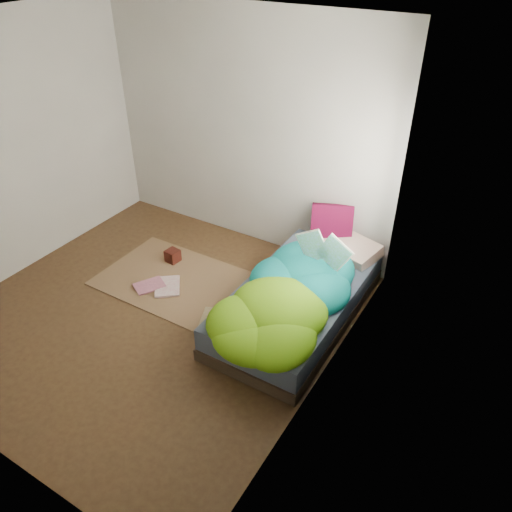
{
  "coord_description": "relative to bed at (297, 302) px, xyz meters",
  "views": [
    {
      "loc": [
        2.81,
        -2.68,
        3.22
      ],
      "look_at": [
        0.74,
        0.75,
        0.52
      ],
      "focal_mm": 35.0,
      "sensor_mm": 36.0,
      "label": 1
    }
  ],
  "objects": [
    {
      "name": "room_walls",
      "position": [
        -1.21,
        -0.71,
        1.46
      ],
      "size": [
        3.54,
        3.54,
        2.62
      ],
      "color": "#B5B4AC",
      "rests_on": "ground"
    },
    {
      "name": "open_book",
      "position": [
        0.14,
        0.18,
        0.65
      ],
      "size": [
        0.46,
        0.12,
        0.28
      ],
      "primitive_type": null,
      "rotation": [
        0.0,
        0.0,
        -0.05
      ],
      "color": "#2D882C",
      "rests_on": "duvet"
    },
    {
      "name": "duvet",
      "position": [
        0.0,
        -0.22,
        0.34
      ],
      "size": [
        0.96,
        1.84,
        0.34
      ],
      "primitive_type": null,
      "color": "#076F79",
      "rests_on": "bed"
    },
    {
      "name": "floor_book_a",
      "position": [
        -1.46,
        -0.39,
        -0.14
      ],
      "size": [
        0.41,
        0.43,
        0.03
      ],
      "primitive_type": "imported",
      "rotation": [
        0.0,
        0.0,
        0.66
      ],
      "color": "white",
      "rests_on": "rug"
    },
    {
      "name": "rug",
      "position": [
        -1.37,
        -0.17,
        -0.16
      ],
      "size": [
        1.6,
        1.1,
        0.01
      ],
      "primitive_type": "cube",
      "color": "brown",
      "rests_on": "ground"
    },
    {
      "name": "pillow_magenta",
      "position": [
        -0.07,
        0.89,
        0.39
      ],
      "size": [
        0.45,
        0.3,
        0.43
      ],
      "primitive_type": "cube",
      "rotation": [
        0.0,
        0.0,
        0.41
      ],
      "color": "#460421",
      "rests_on": "bed"
    },
    {
      "name": "floor_book_b",
      "position": [
        -1.63,
        -0.35,
        -0.14
      ],
      "size": [
        0.34,
        0.37,
        0.03
      ],
      "primitive_type": "imported",
      "rotation": [
        0.0,
        0.0,
        -0.5
      ],
      "color": "#CB758B",
      "rests_on": "rug"
    },
    {
      "name": "ground",
      "position": [
        -1.22,
        -0.72,
        -0.17
      ],
      "size": [
        3.5,
        3.5,
        0.0
      ],
      "primitive_type": "cube",
      "color": "#432B1A",
      "rests_on": "ground"
    },
    {
      "name": "floor_book_c",
      "position": [
        -0.76,
        -0.54,
        -0.14
      ],
      "size": [
        0.34,
        0.39,
        0.02
      ],
      "primitive_type": "imported",
      "rotation": [
        0.0,
        0.0,
        0.38
      ],
      "color": "tan",
      "rests_on": "rug"
    },
    {
      "name": "bed",
      "position": [
        0.0,
        0.0,
        0.0
      ],
      "size": [
        1.0,
        2.0,
        0.34
      ],
      "color": "#36261D",
      "rests_on": "ground"
    },
    {
      "name": "wooden_box",
      "position": [
        -1.63,
        0.11,
        -0.09
      ],
      "size": [
        0.15,
        0.15,
        0.14
      ],
      "primitive_type": "cube",
      "rotation": [
        0.0,
        0.0,
        -0.12
      ],
      "color": "#330E0B",
      "rests_on": "rug"
    },
    {
      "name": "pillow_floral",
      "position": [
        0.19,
        0.8,
        0.24
      ],
      "size": [
        0.66,
        0.51,
        0.13
      ],
      "primitive_type": "cube",
      "rotation": [
        0.0,
        0.0,
        -0.3
      ],
      "color": "white",
      "rests_on": "bed"
    }
  ]
}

